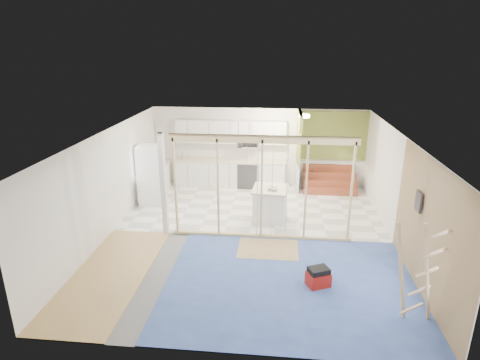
# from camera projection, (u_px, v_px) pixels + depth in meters

# --- Properties ---
(room) EXTENTS (7.01, 8.01, 2.61)m
(room) POSITION_uv_depth(u_px,v_px,m) (249.00, 188.00, 9.57)
(room) COLOR slate
(room) RESTS_ON ground
(floor_overlays) EXTENTS (7.00, 8.00, 0.03)m
(floor_overlays) POSITION_uv_depth(u_px,v_px,m) (252.00, 236.00, 10.04)
(floor_overlays) COLOR white
(floor_overlays) RESTS_ON room
(stud_frame) EXTENTS (4.66, 0.14, 2.60)m
(stud_frame) POSITION_uv_depth(u_px,v_px,m) (239.00, 176.00, 9.50)
(stud_frame) COLOR tan
(stud_frame) RESTS_ON room
(base_cabinets) EXTENTS (4.45, 2.24, 0.93)m
(base_cabinets) POSITION_uv_depth(u_px,v_px,m) (208.00, 176.00, 13.16)
(base_cabinets) COLOR white
(base_cabinets) RESTS_ON room
(upper_cabinets) EXTENTS (3.60, 0.41, 0.85)m
(upper_cabinets) POSITION_uv_depth(u_px,v_px,m) (233.00, 133.00, 13.08)
(upper_cabinets) COLOR white
(upper_cabinets) RESTS_ON room
(green_partition) EXTENTS (2.25, 1.51, 2.60)m
(green_partition) POSITION_uv_depth(u_px,v_px,m) (321.00, 162.00, 12.94)
(green_partition) COLOR olive
(green_partition) RESTS_ON room
(pot_rack) EXTENTS (0.52, 0.52, 0.72)m
(pot_rack) POSITION_uv_depth(u_px,v_px,m) (244.00, 141.00, 11.16)
(pot_rack) COLOR black
(pot_rack) RESTS_ON room
(sheathing_panel) EXTENTS (0.02, 4.00, 2.60)m
(sheathing_panel) POSITION_uv_depth(u_px,v_px,m) (429.00, 231.00, 7.36)
(sheathing_panel) COLOR #9E7B56
(sheathing_panel) RESTS_ON room
(electrical_panel) EXTENTS (0.04, 0.30, 0.40)m
(electrical_panel) POSITION_uv_depth(u_px,v_px,m) (419.00, 201.00, 7.82)
(electrical_panel) COLOR #37363B
(electrical_panel) RESTS_ON room
(ceiling_light) EXTENTS (0.32, 0.32, 0.08)m
(ceiling_light) POSITION_uv_depth(u_px,v_px,m) (304.00, 116.00, 11.87)
(ceiling_light) COLOR #FFEABF
(ceiling_light) RESTS_ON room
(fridge) EXTENTS (0.90, 0.87, 1.78)m
(fridge) POSITION_uv_depth(u_px,v_px,m) (152.00, 175.00, 11.86)
(fridge) COLOR white
(fridge) RESTS_ON room
(island) EXTENTS (1.01, 1.01, 0.91)m
(island) POSITION_uv_depth(u_px,v_px,m) (270.00, 204.00, 10.84)
(island) COLOR white
(island) RESTS_ON room
(bowl) EXTENTS (0.36, 0.36, 0.07)m
(bowl) POSITION_uv_depth(u_px,v_px,m) (272.00, 188.00, 10.57)
(bowl) COLOR silver
(bowl) RESTS_ON island
(soap_bottle_a) EXTENTS (0.13, 0.13, 0.27)m
(soap_bottle_a) POSITION_uv_depth(u_px,v_px,m) (183.00, 155.00, 13.33)
(soap_bottle_a) COLOR #A3A7B6
(soap_bottle_a) RESTS_ON base_cabinets
(soap_bottle_b) EXTENTS (0.09, 0.09, 0.17)m
(soap_bottle_b) POSITION_uv_depth(u_px,v_px,m) (249.00, 158.00, 13.17)
(soap_bottle_b) COLOR silver
(soap_bottle_b) RESTS_ON base_cabinets
(toolbox) EXTENTS (0.52, 0.47, 0.41)m
(toolbox) POSITION_uv_depth(u_px,v_px,m) (318.00, 277.00, 7.91)
(toolbox) COLOR #A2170F
(toolbox) RESTS_ON room
(ladder) EXTENTS (0.99, 0.23, 1.89)m
(ladder) POSITION_uv_depth(u_px,v_px,m) (417.00, 273.00, 6.65)
(ladder) COLOR tan
(ladder) RESTS_ON room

